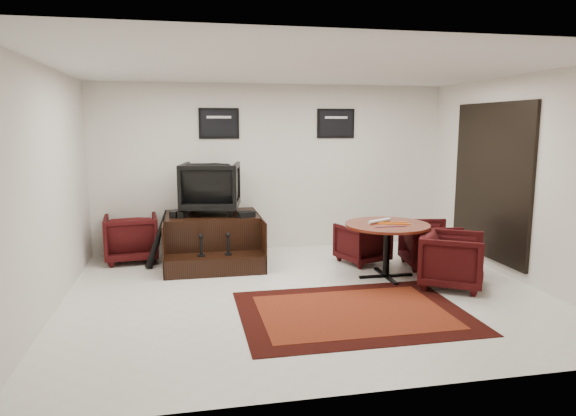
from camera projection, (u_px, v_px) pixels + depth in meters
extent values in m
plane|color=white|center=(307.00, 293.00, 6.55)|extent=(6.00, 6.00, 0.00)
cube|color=silver|center=(273.00, 168.00, 8.75)|extent=(6.00, 0.02, 2.80)
cube|color=silver|center=(384.00, 221.00, 3.91)|extent=(6.00, 0.02, 2.80)
cube|color=silver|center=(47.00, 190.00, 5.74)|extent=(0.02, 5.00, 2.80)
cube|color=silver|center=(523.00, 179.00, 6.92)|extent=(0.02, 5.00, 2.80)
cube|color=white|center=(308.00, 68.00, 6.10)|extent=(6.00, 5.00, 0.02)
cube|color=black|center=(491.00, 181.00, 7.60)|extent=(0.05, 1.90, 2.30)
cube|color=black|center=(490.00, 181.00, 7.60)|extent=(0.02, 1.72, 2.12)
cube|color=black|center=(490.00, 181.00, 7.60)|extent=(0.03, 0.05, 2.12)
cube|color=black|center=(219.00, 123.00, 8.43)|extent=(0.66, 0.03, 0.50)
cube|color=black|center=(219.00, 123.00, 8.41)|extent=(0.58, 0.01, 0.42)
cube|color=silver|center=(219.00, 117.00, 8.39)|extent=(0.40, 0.00, 0.04)
cube|color=black|center=(336.00, 123.00, 8.82)|extent=(0.66, 0.03, 0.50)
cube|color=black|center=(336.00, 123.00, 8.81)|extent=(0.58, 0.01, 0.42)
cube|color=silver|center=(336.00, 117.00, 8.79)|extent=(0.40, 0.00, 0.04)
cube|color=black|center=(353.00, 312.00, 5.87)|extent=(2.57, 1.93, 0.01)
cube|color=#591A0C|center=(353.00, 312.00, 5.87)|extent=(2.11, 1.47, 0.01)
cube|color=black|center=(212.00, 237.00, 8.08)|extent=(1.45, 1.07, 0.75)
cube|color=black|center=(215.00, 265.00, 7.40)|extent=(1.45, 0.43, 0.27)
cube|color=black|center=(165.00, 242.00, 7.74)|extent=(0.02, 1.50, 0.75)
cube|color=black|center=(259.00, 238.00, 8.02)|extent=(0.02, 1.50, 0.75)
cylinder|color=black|center=(201.00, 256.00, 7.34)|extent=(0.11, 0.11, 0.02)
cylinder|color=black|center=(201.00, 247.00, 7.32)|extent=(0.04, 0.04, 0.24)
sphere|color=black|center=(201.00, 236.00, 7.29)|extent=(0.07, 0.07, 0.07)
cylinder|color=black|center=(228.00, 254.00, 7.41)|extent=(0.11, 0.11, 0.02)
cylinder|color=black|center=(228.00, 245.00, 7.39)|extent=(0.04, 0.04, 0.24)
sphere|color=black|center=(228.00, 235.00, 7.37)|extent=(0.07, 0.07, 0.07)
imported|color=black|center=(211.00, 185.00, 8.00)|extent=(1.00, 0.96, 0.90)
cube|color=black|center=(175.00, 214.00, 7.75)|extent=(0.16, 0.28, 0.10)
cube|color=black|center=(183.00, 214.00, 7.74)|extent=(0.16, 0.28, 0.10)
cube|color=black|center=(246.00, 214.00, 7.73)|extent=(0.28, 0.23, 0.09)
imported|color=black|center=(131.00, 235.00, 8.06)|extent=(0.85, 0.81, 0.81)
cylinder|color=#49100A|center=(387.00, 225.00, 7.13)|extent=(1.17, 1.17, 0.04)
cylinder|color=black|center=(386.00, 250.00, 7.19)|extent=(0.09, 0.09, 0.69)
cube|color=black|center=(386.00, 276.00, 7.24)|extent=(0.78, 0.06, 0.03)
cube|color=black|center=(386.00, 276.00, 7.24)|extent=(0.06, 0.78, 0.03)
imported|color=black|center=(362.00, 241.00, 7.96)|extent=(0.83, 0.81, 0.69)
imported|color=black|center=(430.00, 242.00, 7.73)|extent=(0.79, 0.83, 0.76)
imported|color=black|center=(452.00, 257.00, 6.75)|extent=(1.03, 1.04, 0.80)
cylinder|color=silver|center=(379.00, 221.00, 7.21)|extent=(0.40, 0.24, 0.05)
cylinder|color=orange|center=(394.00, 224.00, 7.11)|extent=(0.43, 0.14, 0.01)
cylinder|color=orange|center=(391.00, 222.00, 7.20)|extent=(0.45, 0.08, 0.01)
cylinder|color=#4C1933|center=(378.00, 227.00, 6.88)|extent=(0.10, 0.02, 0.01)
cylinder|color=#4C1933|center=(383.00, 227.00, 6.90)|extent=(0.10, 0.02, 0.01)
cylinder|color=#4C1933|center=(387.00, 227.00, 6.91)|extent=(0.10, 0.02, 0.01)
cylinder|color=#4C1933|center=(391.00, 227.00, 6.92)|extent=(0.10, 0.02, 0.01)
cylinder|color=#4C1933|center=(395.00, 226.00, 6.93)|extent=(0.10, 0.02, 0.01)
cylinder|color=#4C1933|center=(399.00, 226.00, 6.94)|extent=(0.10, 0.02, 0.01)
cylinder|color=#4C1933|center=(403.00, 226.00, 6.95)|extent=(0.10, 0.02, 0.01)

